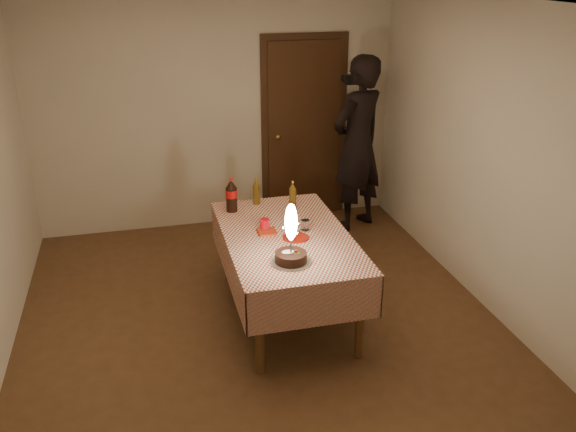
# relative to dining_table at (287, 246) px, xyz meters

# --- Properties ---
(ground) EXTENTS (4.00, 4.50, 0.01)m
(ground) POSITION_rel_dining_table_xyz_m (-0.25, -0.08, -0.66)
(ground) COLOR brown
(ground) RESTS_ON ground
(room_shell) EXTENTS (4.04, 4.54, 2.62)m
(room_shell) POSITION_rel_dining_table_xyz_m (-0.22, -0.00, 0.99)
(room_shell) COLOR beige
(room_shell) RESTS_ON ground
(dining_table) EXTENTS (1.02, 1.72, 0.76)m
(dining_table) POSITION_rel_dining_table_xyz_m (0.00, 0.00, 0.00)
(dining_table) COLOR brown
(dining_table) RESTS_ON ground
(birthday_cake) EXTENTS (0.30, 0.30, 0.47)m
(birthday_cake) POSITION_rel_dining_table_xyz_m (-0.09, -0.49, 0.24)
(birthday_cake) COLOR white
(birthday_cake) RESTS_ON dining_table
(red_plate) EXTENTS (0.22, 0.22, 0.01)m
(red_plate) POSITION_rel_dining_table_xyz_m (0.06, -0.08, 0.11)
(red_plate) COLOR #A7190B
(red_plate) RESTS_ON dining_table
(red_cup) EXTENTS (0.08, 0.08, 0.10)m
(red_cup) POSITION_rel_dining_table_xyz_m (-0.15, 0.13, 0.15)
(red_cup) COLOR red
(red_cup) RESTS_ON dining_table
(clear_cup) EXTENTS (0.07, 0.07, 0.09)m
(clear_cup) POSITION_rel_dining_table_xyz_m (0.18, 0.05, 0.15)
(clear_cup) COLOR silver
(clear_cup) RESTS_ON dining_table
(napkin_stack) EXTENTS (0.15, 0.15, 0.02)m
(napkin_stack) POSITION_rel_dining_table_xyz_m (-0.15, 0.07, 0.11)
(napkin_stack) COLOR #A12912
(napkin_stack) RESTS_ON dining_table
(cola_bottle) EXTENTS (0.10, 0.10, 0.32)m
(cola_bottle) POSITION_rel_dining_table_xyz_m (-0.35, 0.62, 0.25)
(cola_bottle) COLOR black
(cola_bottle) RESTS_ON dining_table
(amber_bottle_left) EXTENTS (0.06, 0.06, 0.25)m
(amber_bottle_left) POSITION_rel_dining_table_xyz_m (-0.10, 0.74, 0.22)
(amber_bottle_left) COLOR #50380D
(amber_bottle_left) RESTS_ON dining_table
(amber_bottle_right) EXTENTS (0.06, 0.06, 0.25)m
(amber_bottle_right) POSITION_rel_dining_table_xyz_m (0.20, 0.57, 0.22)
(amber_bottle_right) COLOR #50380D
(amber_bottle_right) RESTS_ON dining_table
(photographer) EXTENTS (0.85, 0.75, 1.95)m
(photographer) POSITION_rel_dining_table_xyz_m (1.23, 1.67, 0.32)
(photographer) COLOR black
(photographer) RESTS_ON ground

